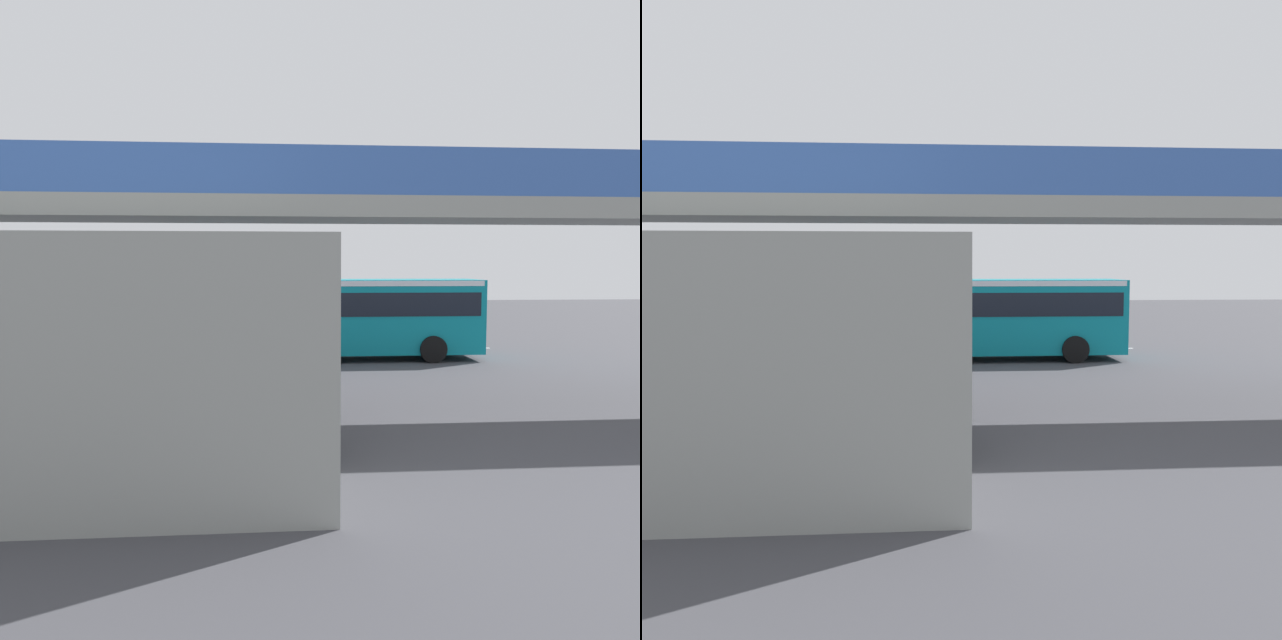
{
  "view_description": "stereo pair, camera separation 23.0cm",
  "coord_description": "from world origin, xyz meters",
  "views": [
    {
      "loc": [
        3.01,
        25.36,
        3.76
      ],
      "look_at": [
        0.92,
        0.74,
        1.6
      ],
      "focal_mm": 35.99,
      "sensor_mm": 36.0,
      "label": 1
    },
    {
      "loc": [
        2.78,
        25.38,
        3.76
      ],
      "look_at": [
        0.92,
        0.74,
        1.6
      ],
      "focal_mm": 35.99,
      "sensor_mm": 36.0,
      "label": 2
    }
  ],
  "objects": [
    {
      "name": "traffic_sign",
      "position": [
        -3.21,
        -3.02,
        1.89
      ],
      "size": [
        0.08,
        0.6,
        2.8
      ],
      "color": "slate",
      "rests_on": "ground"
    },
    {
      "name": "pedestrian_overpass",
      "position": [
        0.0,
        9.5,
        4.71
      ],
      "size": [
        26.17,
        2.6,
        6.43
      ],
      "color": "gray",
      "rests_on": "ground"
    },
    {
      "name": "lane_dash_left",
      "position": [
        -2.0,
        -2.43,
        0.0
      ],
      "size": [
        2.0,
        0.2,
        0.01
      ],
      "primitive_type": "cube",
      "color": "silver",
      "rests_on": "ground"
    },
    {
      "name": "city_bus",
      "position": [
        0.34,
        0.31,
        1.88
      ],
      "size": [
        11.54,
        2.85,
        3.15
      ],
      "color": "#0C8493",
      "rests_on": "ground"
    },
    {
      "name": "bicycle_orange",
      "position": [
        6.48,
        4.6,
        0.37
      ],
      "size": [
        1.77,
        0.44,
        0.96
      ],
      "color": "black",
      "rests_on": "ground"
    },
    {
      "name": "bicycle_red",
      "position": [
        6.35,
        3.23,
        0.37
      ],
      "size": [
        1.77,
        0.44,
        0.96
      ],
      "color": "black",
      "rests_on": "ground"
    },
    {
      "name": "ground",
      "position": [
        0.0,
        0.0,
        0.0
      ],
      "size": [
        80.0,
        80.0,
        0.0
      ],
      "primitive_type": "plane",
      "color": "#424247"
    },
    {
      "name": "parked_van",
      "position": [
        10.41,
        4.41,
        1.18
      ],
      "size": [
        4.8,
        2.17,
        2.05
      ],
      "color": "#B7BCC6",
      "rests_on": "ground"
    },
    {
      "name": "station_building",
      "position": [
        6.48,
        14.11,
        2.1
      ],
      "size": [
        9.0,
        5.04,
        4.2
      ],
      "color": "gray",
      "rests_on": "ground"
    },
    {
      "name": "bicycle_black",
      "position": [
        8.78,
        2.36,
        0.37
      ],
      "size": [
        1.77,
        0.44,
        0.96
      ],
      "color": "black",
      "rests_on": "ground"
    },
    {
      "name": "lane_dash_centre",
      "position": [
        2.0,
        -2.43,
        0.0
      ],
      "size": [
        2.0,
        0.2,
        0.01
      ],
      "primitive_type": "cube",
      "color": "silver",
      "rests_on": "ground"
    },
    {
      "name": "lane_dash_leftmost",
      "position": [
        -6.0,
        -2.43,
        0.0
      ],
      "size": [
        2.0,
        0.2,
        0.01
      ],
      "primitive_type": "cube",
      "color": "silver",
      "rests_on": "ground"
    },
    {
      "name": "lane_dash_right",
      "position": [
        6.0,
        -2.43,
        0.0
      ],
      "size": [
        2.0,
        0.2,
        0.01
      ],
      "primitive_type": "cube",
      "color": "silver",
      "rests_on": "ground"
    }
  ]
}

